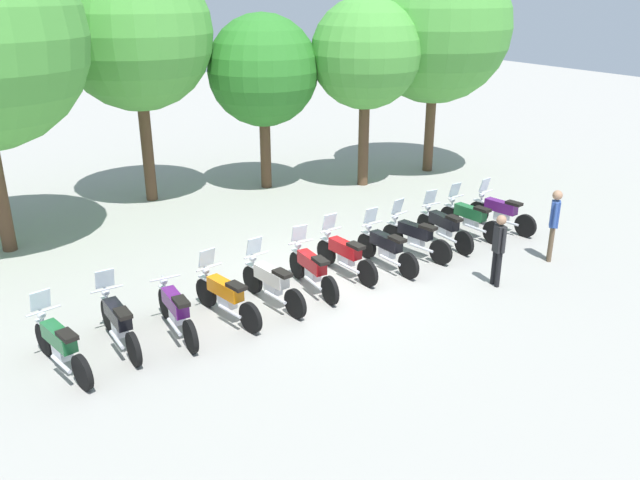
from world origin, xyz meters
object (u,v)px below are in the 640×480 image
(motorcycle_7, at_px, (386,247))
(motorcycle_10, at_px, (470,218))
(motorcycle_3, at_px, (226,295))
(motorcycle_5, at_px, (312,269))
(motorcycle_2, at_px, (176,310))
(motorcycle_6, at_px, (345,254))
(person_0, at_px, (554,219))
(tree_3, at_px, (263,71))
(tree_4, at_px, (366,54))
(motorcycle_1, at_px, (118,321))
(motorcycle_9, at_px, (444,226))
(motorcycle_11, at_px, (501,212))
(motorcycle_0, at_px, (60,344))
(person_1, at_px, (499,245))
(tree_5, at_px, (436,28))
(motorcycle_4, at_px, (272,282))
(tree_2, at_px, (136,33))
(motorcycle_8, at_px, (415,236))

(motorcycle_7, bearing_deg, motorcycle_10, -84.17)
(motorcycle_3, height_order, motorcycle_5, same)
(motorcycle_2, xyz_separation_m, motorcycle_6, (4.36, 0.73, 0.01))
(person_0, bearing_deg, tree_3, -24.02)
(person_0, distance_m, tree_4, 8.63)
(motorcycle_1, relative_size, motorcycle_9, 1.00)
(motorcycle_2, relative_size, person_0, 1.20)
(motorcycle_2, bearing_deg, motorcycle_11, -83.15)
(motorcycle_0, relative_size, person_1, 1.26)
(motorcycle_0, bearing_deg, motorcycle_11, -97.39)
(tree_3, bearing_deg, motorcycle_3, -120.48)
(motorcycle_7, distance_m, tree_5, 10.41)
(motorcycle_11, bearing_deg, tree_4, -1.94)
(motorcycle_10, distance_m, tree_4, 6.83)
(motorcycle_1, distance_m, motorcycle_4, 3.27)
(motorcycle_3, relative_size, person_1, 1.26)
(motorcycle_3, distance_m, tree_2, 9.91)
(motorcycle_0, xyz_separation_m, motorcycle_10, (10.91, 1.50, 0.00))
(motorcycle_9, xyz_separation_m, tree_4, (1.29, 5.81, 3.87))
(motorcycle_1, height_order, motorcycle_7, same)
(motorcycle_10, distance_m, tree_5, 8.24)
(person_0, bearing_deg, motorcycle_6, 25.67)
(tree_4, bearing_deg, motorcycle_6, -126.65)
(tree_5, bearing_deg, person_0, -108.61)
(motorcycle_0, distance_m, motorcycle_11, 12.09)
(motorcycle_8, relative_size, tree_3, 0.38)
(motorcycle_8, bearing_deg, motorcycle_5, 84.81)
(motorcycle_0, xyz_separation_m, tree_3, (8.08, 8.52, 3.38))
(motorcycle_2, relative_size, motorcycle_4, 1.01)
(motorcycle_10, bearing_deg, motorcycle_0, 90.72)
(motorcycle_7, distance_m, motorcycle_8, 1.11)
(motorcycle_11, relative_size, person_0, 1.19)
(motorcycle_0, relative_size, person_0, 1.17)
(motorcycle_8, bearing_deg, motorcycle_10, -93.42)
(motorcycle_2, height_order, person_1, person_1)
(motorcycle_5, height_order, motorcycle_8, same)
(motorcycle_4, height_order, motorcycle_7, same)
(motorcycle_1, relative_size, motorcycle_7, 1.00)
(tree_3, bearing_deg, motorcycle_4, -114.73)
(motorcycle_9, bearing_deg, motorcycle_0, 97.61)
(motorcycle_2, distance_m, tree_3, 10.70)
(motorcycle_7, bearing_deg, motorcycle_6, 78.26)
(person_1, distance_m, tree_4, 9.23)
(motorcycle_8, distance_m, motorcycle_11, 3.29)
(person_0, bearing_deg, motorcycle_8, 10.45)
(motorcycle_2, distance_m, motorcycle_9, 7.71)
(motorcycle_4, relative_size, motorcycle_5, 0.99)
(motorcycle_8, bearing_deg, motorcycle_1, 82.54)
(motorcycle_7, relative_size, motorcycle_10, 1.00)
(motorcycle_4, xyz_separation_m, person_1, (4.86, -1.71, 0.49))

